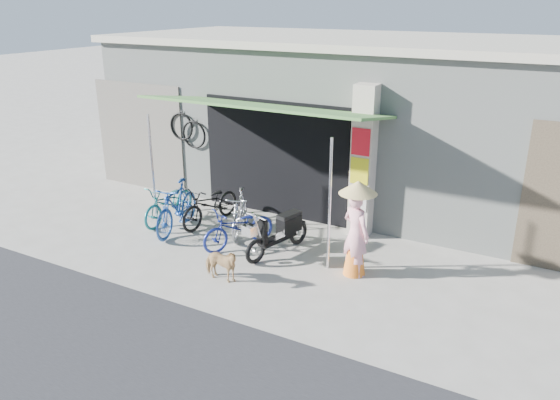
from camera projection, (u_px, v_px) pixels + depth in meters
The scene contains 13 objects.
ground at pixel (262, 274), 9.43m from camera, with size 80.00×80.00×0.00m, color #A7A297.
bicycle_shop at pixel (370, 117), 12.98m from camera, with size 12.30×5.30×3.66m.
shop_pillar at pixel (364, 162), 10.54m from camera, with size 0.42×0.44×3.00m.
awning at pixel (263, 109), 10.31m from camera, with size 4.60×1.88×2.72m.
neighbour_left at pixel (140, 136), 13.38m from camera, with size 2.60×0.06×2.60m, color #6B665B.
bike_teal at pixel (169, 203), 11.53m from camera, with size 0.55×1.58×0.83m, color #166361.
bike_blue at pixel (177, 207), 11.02m from camera, with size 0.48×1.71×1.03m, color #224C9D.
bike_black at pixel (211, 204), 11.39m from camera, with size 0.58×1.66×0.87m, color black.
bike_silver at pixel (240, 213), 10.89m from camera, with size 0.42×1.49×0.89m, color #B5B6BA.
bike_navy at pixel (239, 228), 10.31m from camera, with size 0.53×1.52×0.80m, color navy.
street_dog at pixel (221, 264), 9.10m from camera, with size 0.32×0.71×0.60m, color #A18E55.
moped at pixel (279, 232), 10.07m from camera, with size 0.62×1.59×0.91m.
nun at pixel (356, 229), 9.13m from camera, with size 0.65×0.64×1.69m.
Camera 1 is at (4.33, -7.21, 4.45)m, focal length 35.00 mm.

